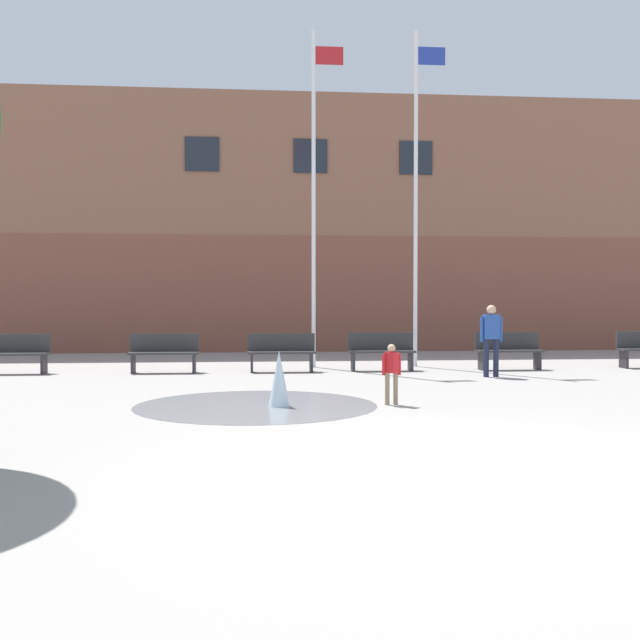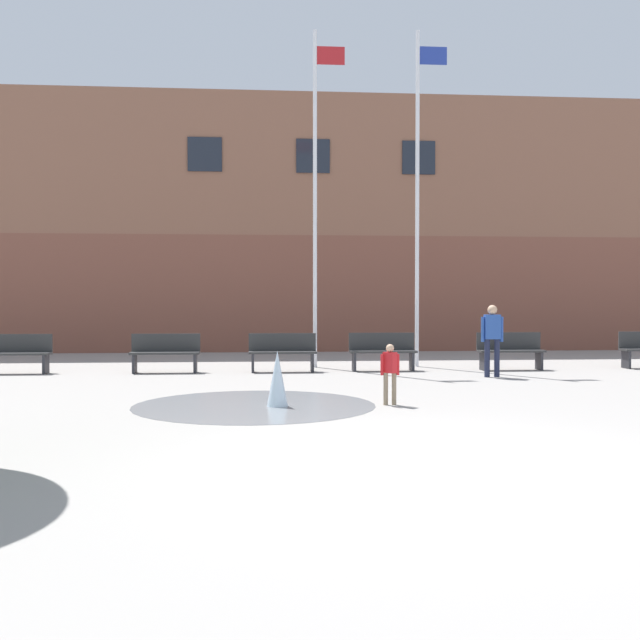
{
  "view_description": "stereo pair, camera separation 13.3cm",
  "coord_description": "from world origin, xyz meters",
  "px_view_note": "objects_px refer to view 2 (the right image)",
  "views": [
    {
      "loc": [
        -1.91,
        -7.45,
        1.69
      ],
      "look_at": [
        -0.56,
        7.43,
        1.3
      ],
      "focal_mm": 42.0,
      "sensor_mm": 36.0,
      "label": 1
    },
    {
      "loc": [
        -1.78,
        -7.46,
        1.69
      ],
      "look_at": [
        -0.56,
        7.43,
        1.3
      ],
      "focal_mm": 42.0,
      "sensor_mm": 36.0,
      "label": 2
    }
  ],
  "objects_px": {
    "park_bench_center": "(283,352)",
    "child_running": "(390,369)",
    "adult_watching": "(492,335)",
    "park_bench_left_of_flagpoles": "(165,352)",
    "park_bench_far_left": "(15,353)",
    "flagpole_left": "(316,190)",
    "flagpole_right": "(418,190)",
    "park_bench_near_trashcan": "(510,350)",
    "park_bench_under_right_flagpole": "(383,351)"
  },
  "relations": [
    {
      "from": "park_bench_center",
      "to": "child_running",
      "type": "relative_size",
      "value": 1.62
    },
    {
      "from": "park_bench_center",
      "to": "adult_watching",
      "type": "xyz_separation_m",
      "value": [
        4.57,
        -1.6,
        0.45
      ]
    },
    {
      "from": "park_bench_left_of_flagpoles",
      "to": "child_running",
      "type": "relative_size",
      "value": 1.62
    },
    {
      "from": "park_bench_left_of_flagpoles",
      "to": "adult_watching",
      "type": "bearing_deg",
      "value": -12.49
    },
    {
      "from": "park_bench_far_left",
      "to": "child_running",
      "type": "bearing_deg",
      "value": -37.03
    },
    {
      "from": "flagpole_left",
      "to": "child_running",
      "type": "bearing_deg",
      "value": -84.5
    },
    {
      "from": "park_bench_left_of_flagpoles",
      "to": "flagpole_left",
      "type": "bearing_deg",
      "value": 17.4
    },
    {
      "from": "flagpole_left",
      "to": "flagpole_right",
      "type": "xyz_separation_m",
      "value": [
        2.61,
        0.0,
        0.03
      ]
    },
    {
      "from": "flagpole_right",
      "to": "park_bench_near_trashcan",
      "type": "bearing_deg",
      "value": -28.45
    },
    {
      "from": "park_bench_under_right_flagpole",
      "to": "park_bench_near_trashcan",
      "type": "xyz_separation_m",
      "value": [
        3.14,
        -0.05,
        0.0
      ]
    },
    {
      "from": "child_running",
      "to": "flagpole_left",
      "type": "height_order",
      "value": "flagpole_left"
    },
    {
      "from": "park_bench_center",
      "to": "flagpole_left",
      "type": "bearing_deg",
      "value": 52.45
    },
    {
      "from": "park_bench_under_right_flagpole",
      "to": "park_bench_near_trashcan",
      "type": "height_order",
      "value": "same"
    },
    {
      "from": "adult_watching",
      "to": "park_bench_far_left",
      "type": "bearing_deg",
      "value": -6.47
    },
    {
      "from": "flagpole_right",
      "to": "park_bench_center",
      "type": "bearing_deg",
      "value": -161.76
    },
    {
      "from": "child_running",
      "to": "park_bench_center",
      "type": "bearing_deg",
      "value": -23.62
    },
    {
      "from": "park_bench_far_left",
      "to": "park_bench_near_trashcan",
      "type": "height_order",
      "value": "same"
    },
    {
      "from": "park_bench_near_trashcan",
      "to": "child_running",
      "type": "height_order",
      "value": "child_running"
    },
    {
      "from": "child_running",
      "to": "flagpole_right",
      "type": "relative_size",
      "value": 0.12
    },
    {
      "from": "park_bench_left_of_flagpoles",
      "to": "flagpole_right",
      "type": "xyz_separation_m",
      "value": [
        6.24,
        1.14,
        4.04
      ]
    },
    {
      "from": "park_bench_left_of_flagpoles",
      "to": "child_running",
      "type": "height_order",
      "value": "child_running"
    },
    {
      "from": "park_bench_left_of_flagpoles",
      "to": "park_bench_near_trashcan",
      "type": "bearing_deg",
      "value": 0.2
    },
    {
      "from": "adult_watching",
      "to": "flagpole_left",
      "type": "bearing_deg",
      "value": -34.48
    },
    {
      "from": "park_bench_near_trashcan",
      "to": "flagpole_left",
      "type": "distance_m",
      "value": 6.24
    },
    {
      "from": "park_bench_center",
      "to": "park_bench_far_left",
      "type": "bearing_deg",
      "value": 179.42
    },
    {
      "from": "park_bench_left_of_flagpoles",
      "to": "park_bench_center",
      "type": "bearing_deg",
      "value": -0.35
    },
    {
      "from": "park_bench_center",
      "to": "park_bench_near_trashcan",
      "type": "height_order",
      "value": "same"
    },
    {
      "from": "park_bench_left_of_flagpoles",
      "to": "flagpole_left",
      "type": "distance_m",
      "value": 5.52
    },
    {
      "from": "park_bench_near_trashcan",
      "to": "park_bench_left_of_flagpoles",
      "type": "bearing_deg",
      "value": -179.8
    },
    {
      "from": "park_bench_left_of_flagpoles",
      "to": "park_bench_center",
      "type": "height_order",
      "value": "same"
    },
    {
      "from": "park_bench_center",
      "to": "adult_watching",
      "type": "bearing_deg",
      "value": -19.32
    },
    {
      "from": "park_bench_near_trashcan",
      "to": "park_bench_under_right_flagpole",
      "type": "bearing_deg",
      "value": 179.16
    },
    {
      "from": "child_running",
      "to": "park_bench_near_trashcan",
      "type": "bearing_deg",
      "value": -73.21
    },
    {
      "from": "park_bench_under_right_flagpole",
      "to": "adult_watching",
      "type": "distance_m",
      "value": 2.78
    },
    {
      "from": "park_bench_far_left",
      "to": "flagpole_left",
      "type": "relative_size",
      "value": 0.19
    },
    {
      "from": "park_bench_left_of_flagpoles",
      "to": "child_running",
      "type": "xyz_separation_m",
      "value": [
        4.29,
        -5.78,
        0.1
      ]
    },
    {
      "from": "park_bench_near_trashcan",
      "to": "flagpole_left",
      "type": "bearing_deg",
      "value": 166.62
    },
    {
      "from": "child_running",
      "to": "flagpole_right",
      "type": "xyz_separation_m",
      "value": [
        1.95,
        6.92,
        3.94
      ]
    },
    {
      "from": "park_bench_under_right_flagpole",
      "to": "child_running",
      "type": "xyz_separation_m",
      "value": [
        -0.86,
        -5.85,
        0.1
      ]
    },
    {
      "from": "park_bench_left_of_flagpoles",
      "to": "adult_watching",
      "type": "xyz_separation_m",
      "value": [
        7.31,
        -1.62,
        0.45
      ]
    },
    {
      "from": "park_bench_center",
      "to": "flagpole_right",
      "type": "bearing_deg",
      "value": 18.24
    },
    {
      "from": "park_bench_near_trashcan",
      "to": "child_running",
      "type": "distance_m",
      "value": 7.05
    },
    {
      "from": "park_bench_center",
      "to": "park_bench_near_trashcan",
      "type": "distance_m",
      "value": 5.55
    },
    {
      "from": "flagpole_left",
      "to": "park_bench_far_left",
      "type": "bearing_deg",
      "value": -171.2
    },
    {
      "from": "park_bench_center",
      "to": "flagpole_left",
      "type": "relative_size",
      "value": 0.19
    },
    {
      "from": "park_bench_left_of_flagpoles",
      "to": "flagpole_right",
      "type": "relative_size",
      "value": 0.19
    },
    {
      "from": "park_bench_far_left",
      "to": "park_bench_center",
      "type": "distance_m",
      "value": 6.17
    },
    {
      "from": "child_running",
      "to": "adult_watching",
      "type": "height_order",
      "value": "adult_watching"
    },
    {
      "from": "park_bench_under_right_flagpole",
      "to": "child_running",
      "type": "distance_m",
      "value": 5.92
    },
    {
      "from": "park_bench_under_right_flagpole",
      "to": "flagpole_left",
      "type": "relative_size",
      "value": 0.19
    }
  ]
}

